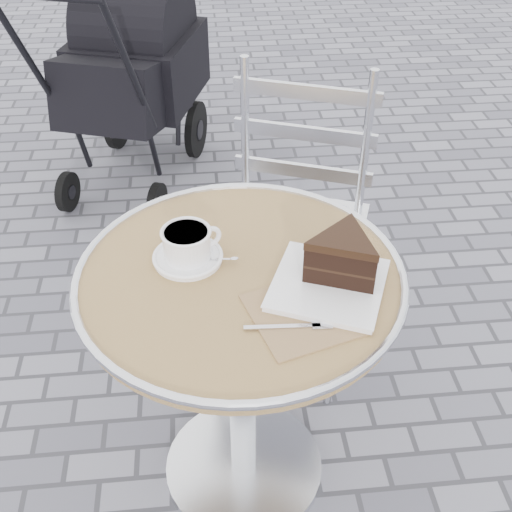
{
  "coord_description": "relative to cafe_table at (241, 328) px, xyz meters",
  "views": [
    {
      "loc": [
        -0.07,
        -1.05,
        1.62
      ],
      "look_at": [
        0.03,
        -0.0,
        0.78
      ],
      "focal_mm": 45.0,
      "sensor_mm": 36.0,
      "label": 1
    }
  ],
  "objects": [
    {
      "name": "ground",
      "position": [
        0.0,
        0.0,
        -0.57
      ],
      "size": [
        80.0,
        80.0,
        0.0
      ],
      "primitive_type": "plane",
      "color": "slate",
      "rests_on": "ground"
    },
    {
      "name": "baby_stroller",
      "position": [
        -0.35,
        1.66,
        -0.11
      ],
      "size": [
        0.72,
        1.06,
        1.02
      ],
      "rotation": [
        0.0,
        0.0,
        -0.32
      ],
      "color": "black",
      "rests_on": "ground"
    },
    {
      "name": "bistro_chair",
      "position": [
        0.21,
        0.54,
        0.02
      ],
      "size": [
        0.55,
        0.55,
        0.95
      ],
      "rotation": [
        0.0,
        0.0,
        -0.36
      ],
      "color": "silver",
      "rests_on": "ground"
    },
    {
      "name": "cake_plate_set",
      "position": [
        0.2,
        -0.05,
        0.22
      ],
      "size": [
        0.36,
        0.34,
        0.12
      ],
      "rotation": [
        0.0,
        0.0,
        -0.4
      ],
      "color": "#926E50",
      "rests_on": "cafe_table"
    },
    {
      "name": "cappuccino_set",
      "position": [
        -0.11,
        0.06,
        0.2
      ],
      "size": [
        0.18,
        0.15,
        0.08
      ],
      "rotation": [
        0.0,
        0.0,
        0.39
      ],
      "color": "white",
      "rests_on": "cafe_table"
    },
    {
      "name": "cafe_table",
      "position": [
        0.0,
        0.0,
        0.0
      ],
      "size": [
        0.72,
        0.72,
        0.74
      ],
      "color": "silver",
      "rests_on": "ground"
    }
  ]
}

